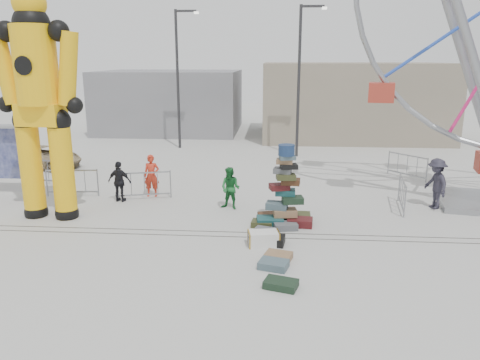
# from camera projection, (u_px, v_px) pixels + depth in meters

# --- Properties ---
(ground) EXTENTS (90.00, 90.00, 0.00)m
(ground) POSITION_uv_depth(u_px,v_px,m) (213.00, 244.00, 13.80)
(ground) COLOR #9E9E99
(ground) RESTS_ON ground
(track_line_near) EXTENTS (40.00, 0.04, 0.01)m
(track_line_near) POSITION_uv_depth(u_px,v_px,m) (215.00, 236.00, 14.38)
(track_line_near) COLOR #47443F
(track_line_near) RESTS_ON ground
(track_line_far) EXTENTS (40.00, 0.04, 0.01)m
(track_line_far) POSITION_uv_depth(u_px,v_px,m) (217.00, 232.00, 14.76)
(track_line_far) COLOR #47443F
(track_line_far) RESTS_ON ground
(building_right) EXTENTS (12.00, 8.00, 5.00)m
(building_right) POSITION_uv_depth(u_px,v_px,m) (352.00, 100.00, 31.96)
(building_right) COLOR gray
(building_right) RESTS_ON ground
(building_left) EXTENTS (10.00, 8.00, 4.40)m
(building_left) POSITION_uv_depth(u_px,v_px,m) (171.00, 101.00, 34.90)
(building_left) COLOR gray
(building_left) RESTS_ON ground
(lamp_post_right) EXTENTS (1.41, 0.25, 8.00)m
(lamp_post_right) POSITION_uv_depth(u_px,v_px,m) (301.00, 74.00, 24.98)
(lamp_post_right) COLOR #2D2D30
(lamp_post_right) RESTS_ON ground
(lamp_post_left) EXTENTS (1.41, 0.25, 8.00)m
(lamp_post_left) POSITION_uv_depth(u_px,v_px,m) (179.00, 73.00, 27.42)
(lamp_post_left) COLOR #2D2D30
(lamp_post_left) RESTS_ON ground
(suitcase_tower) EXTENTS (1.86, 1.66, 2.66)m
(suitcase_tower) POSITION_uv_depth(u_px,v_px,m) (285.00, 202.00, 15.32)
(suitcase_tower) COLOR #1A4D50
(suitcase_tower) RESTS_ON ground
(crash_test_dummy) EXTENTS (3.07, 1.35, 7.72)m
(crash_test_dummy) POSITION_uv_depth(u_px,v_px,m) (39.00, 98.00, 15.12)
(crash_test_dummy) COLOR black
(crash_test_dummy) RESTS_ON ground
(steamer_trunk) EXTENTS (0.98, 0.67, 0.42)m
(steamer_trunk) POSITION_uv_depth(u_px,v_px,m) (264.00, 239.00, 13.64)
(steamer_trunk) COLOR silver
(steamer_trunk) RESTS_ON ground
(row_case_0) EXTENTS (0.73, 0.57, 0.19)m
(row_case_0) POSITION_uv_depth(u_px,v_px,m) (262.00, 223.00, 15.22)
(row_case_0) COLOR #3C4020
(row_case_0) RESTS_ON ground
(row_case_1) EXTENTS (0.76, 0.70, 0.18)m
(row_case_1) POSITION_uv_depth(u_px,v_px,m) (264.00, 232.00, 14.53)
(row_case_1) COLOR slate
(row_case_1) RESTS_ON ground
(row_case_2) EXTENTS (0.87, 0.68, 0.24)m
(row_case_2) POSITION_uv_depth(u_px,v_px,m) (271.00, 240.00, 13.76)
(row_case_2) COLOR black
(row_case_2) RESTS_ON ground
(row_case_3) EXTENTS (0.83, 0.71, 0.18)m
(row_case_3) POSITION_uv_depth(u_px,v_px,m) (278.00, 256.00, 12.71)
(row_case_3) COLOR #946E4B
(row_case_3) RESTS_ON ground
(row_case_4) EXTENTS (0.86, 0.73, 0.20)m
(row_case_4) POSITION_uv_depth(u_px,v_px,m) (274.00, 264.00, 12.19)
(row_case_4) COLOR #4B626B
(row_case_4) RESTS_ON ground
(row_case_5) EXTENTS (0.89, 0.72, 0.19)m
(row_case_5) POSITION_uv_depth(u_px,v_px,m) (281.00, 284.00, 11.15)
(row_case_5) COLOR #1A301F
(row_case_5) RESTS_ON ground
(barricade_dummy_a) EXTENTS (1.98, 0.47, 1.10)m
(barricade_dummy_a) POSITION_uv_depth(u_px,v_px,m) (48.00, 172.00, 20.15)
(barricade_dummy_a) COLOR gray
(barricade_dummy_a) RESTS_ON ground
(barricade_dummy_b) EXTENTS (2.00, 0.30, 1.10)m
(barricade_dummy_b) POSITION_uv_depth(u_px,v_px,m) (72.00, 183.00, 18.44)
(barricade_dummy_b) COLOR gray
(barricade_dummy_b) RESTS_ON ground
(barricade_dummy_c) EXTENTS (1.96, 0.61, 1.10)m
(barricade_dummy_c) POSITION_uv_depth(u_px,v_px,m) (144.00, 185.00, 18.05)
(barricade_dummy_c) COLOR gray
(barricade_dummy_c) RESTS_ON ground
(barricade_wheel_front) EXTENTS (0.40, 1.99, 1.10)m
(barricade_wheel_front) POSITION_uv_depth(u_px,v_px,m) (402.00, 194.00, 16.89)
(barricade_wheel_front) COLOR gray
(barricade_wheel_front) RESTS_ON ground
(barricade_wheel_back) EXTENTS (1.38, 1.58, 1.10)m
(barricade_wheel_back) POSITION_uv_depth(u_px,v_px,m) (407.00, 166.00, 21.26)
(barricade_wheel_back) COLOR gray
(barricade_wheel_back) RESTS_ON ground
(pedestrian_red) EXTENTS (0.64, 0.46, 1.67)m
(pedestrian_red) POSITION_uv_depth(u_px,v_px,m) (152.00, 176.00, 18.38)
(pedestrian_red) COLOR red
(pedestrian_red) RESTS_ON ground
(pedestrian_green) EXTENTS (0.90, 0.80, 1.54)m
(pedestrian_green) POSITION_uv_depth(u_px,v_px,m) (230.00, 188.00, 16.83)
(pedestrian_green) COLOR #186129
(pedestrian_green) RESTS_ON ground
(pedestrian_black) EXTENTS (0.96, 0.51, 1.56)m
(pedestrian_black) POSITION_uv_depth(u_px,v_px,m) (120.00, 182.00, 17.69)
(pedestrian_black) COLOR black
(pedestrian_black) RESTS_ON ground
(pedestrian_grey) EXTENTS (0.95, 1.33, 1.85)m
(pedestrian_grey) POSITION_uv_depth(u_px,v_px,m) (436.00, 184.00, 16.86)
(pedestrian_grey) COLOR #25232F
(pedestrian_grey) RESTS_ON ground
(parked_suv) EXTENTS (4.13, 2.61, 1.06)m
(parked_suv) POSITION_uv_depth(u_px,v_px,m) (43.00, 157.00, 23.31)
(parked_suv) COLOR tan
(parked_suv) RESTS_ON ground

